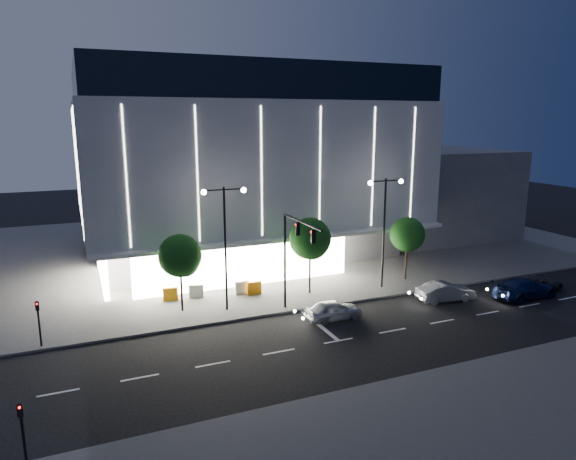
# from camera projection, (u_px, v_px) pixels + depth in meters

# --- Properties ---
(ground) EXTENTS (160.00, 160.00, 0.00)m
(ground) POSITION_uv_depth(u_px,v_px,m) (299.00, 337.00, 32.51)
(ground) COLOR black
(ground) RESTS_ON ground
(sidewalk_museum) EXTENTS (70.00, 40.00, 0.15)m
(sidewalk_museum) POSITION_uv_depth(u_px,v_px,m) (252.00, 244.00, 56.01)
(sidewalk_museum) COLOR #474747
(sidewalk_museum) RESTS_ON ground
(sidewalk_near) EXTENTS (70.00, 10.00, 0.15)m
(sidewalk_near) POSITION_uv_depth(u_px,v_px,m) (505.00, 418.00, 23.58)
(sidewalk_near) COLOR #474747
(sidewalk_near) RESTS_ON ground
(museum) EXTENTS (30.00, 25.80, 18.00)m
(museum) POSITION_uv_depth(u_px,v_px,m) (237.00, 162.00, 51.76)
(museum) COLOR #4C4C51
(museum) RESTS_ON ground
(annex_building) EXTENTS (16.00, 20.00, 10.00)m
(annex_building) POSITION_uv_depth(u_px,v_px,m) (413.00, 190.00, 62.90)
(annex_building) COLOR #4C4C51
(annex_building) RESTS_ON ground
(traffic_mast) EXTENTS (0.33, 5.89, 7.07)m
(traffic_mast) POSITION_uv_depth(u_px,v_px,m) (293.00, 247.00, 34.83)
(traffic_mast) COLOR black
(traffic_mast) RESTS_ON ground
(street_lamp_west) EXTENTS (3.16, 0.36, 9.00)m
(street_lamp_west) POSITION_uv_depth(u_px,v_px,m) (225.00, 230.00, 35.51)
(street_lamp_west) COLOR black
(street_lamp_west) RESTS_ON ground
(street_lamp_east) EXTENTS (3.16, 0.36, 9.00)m
(street_lamp_east) POSITION_uv_depth(u_px,v_px,m) (384.00, 217.00, 40.43)
(street_lamp_east) COLOR black
(street_lamp_east) RESTS_ON ground
(ped_signal_far) EXTENTS (0.22, 0.24, 3.00)m
(ped_signal_far) POSITION_uv_depth(u_px,v_px,m) (39.00, 319.00, 30.49)
(ped_signal_far) COLOR black
(ped_signal_far) RESTS_ON ground
(ped_signal_near) EXTENTS (0.22, 0.24, 3.00)m
(ped_signal_near) POSITION_uv_depth(u_px,v_px,m) (22.00, 429.00, 19.68)
(ped_signal_near) COLOR black
(ped_signal_near) RESTS_ON ground
(tree_left) EXTENTS (3.02, 3.02, 5.72)m
(tree_left) POSITION_uv_depth(u_px,v_px,m) (180.00, 258.00, 35.72)
(tree_left) COLOR black
(tree_left) RESTS_ON ground
(tree_mid) EXTENTS (3.25, 3.25, 6.15)m
(tree_mid) POSITION_uv_depth(u_px,v_px,m) (310.00, 241.00, 39.44)
(tree_mid) COLOR black
(tree_mid) RESTS_ON ground
(tree_right) EXTENTS (2.91, 2.91, 5.51)m
(tree_right) POSITION_uv_depth(u_px,v_px,m) (407.00, 236.00, 42.94)
(tree_right) COLOR black
(tree_right) RESTS_ON ground
(car_lead) EXTENTS (4.04, 1.71, 1.36)m
(car_lead) POSITION_uv_depth(u_px,v_px,m) (333.00, 310.00, 35.19)
(car_lead) COLOR #B0B3B8
(car_lead) RESTS_ON ground
(car_second) EXTENTS (4.56, 2.05, 1.45)m
(car_second) POSITION_uv_depth(u_px,v_px,m) (446.00, 292.00, 38.79)
(car_second) COLOR #A2A6AA
(car_second) RESTS_ON ground
(car_third) EXTENTS (5.40, 2.33, 1.55)m
(car_third) POSITION_uv_depth(u_px,v_px,m) (524.00, 288.00, 39.38)
(car_third) COLOR #121C45
(car_third) RESTS_ON ground
(car_fourth) EXTENTS (4.74, 2.40, 1.28)m
(car_fourth) POSITION_uv_depth(u_px,v_px,m) (536.00, 283.00, 40.97)
(car_fourth) COLOR #303035
(car_fourth) RESTS_ON ground
(barrier_a) EXTENTS (1.12, 0.38, 1.00)m
(barrier_a) POSITION_uv_depth(u_px,v_px,m) (170.00, 294.00, 38.43)
(barrier_a) COLOR orange
(barrier_a) RESTS_ON sidewalk_museum
(barrier_b) EXTENTS (1.13, 0.49, 1.00)m
(barrier_b) POSITION_uv_depth(u_px,v_px,m) (196.00, 291.00, 39.09)
(barrier_b) COLOR #B9B9B9
(barrier_b) RESTS_ON sidewalk_museum
(barrier_c) EXTENTS (1.10, 0.27, 1.00)m
(barrier_c) POSITION_uv_depth(u_px,v_px,m) (254.00, 288.00, 39.79)
(barrier_c) COLOR orange
(barrier_c) RESTS_ON sidewalk_museum
(barrier_d) EXTENTS (1.11, 0.30, 1.00)m
(barrier_d) POSITION_uv_depth(u_px,v_px,m) (242.00, 288.00, 39.92)
(barrier_d) COLOR silver
(barrier_d) RESTS_ON sidewalk_museum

